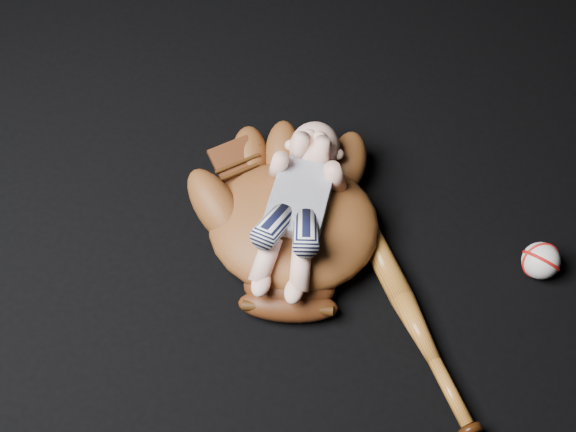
% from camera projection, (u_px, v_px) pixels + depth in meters
% --- Properties ---
extents(baseball_glove, '(0.48, 0.53, 0.14)m').
position_uv_depth(baseball_glove, '(294.00, 220.00, 1.36)').
color(baseball_glove, '#5B2E13').
rests_on(baseball_glove, ground).
extents(newborn_baby, '(0.17, 0.37, 0.15)m').
position_uv_depth(newborn_baby, '(296.00, 208.00, 1.31)').
color(newborn_baby, '#EFB19A').
rests_on(newborn_baby, baseball_glove).
extents(baseball_bat, '(0.32, 0.43, 0.05)m').
position_uv_depth(baseball_bat, '(409.00, 311.00, 1.31)').
color(baseball_bat, '#A15E1F').
rests_on(baseball_bat, ground).
extents(baseball, '(0.07, 0.07, 0.07)m').
position_uv_depth(baseball, '(541.00, 261.00, 1.36)').
color(baseball, white).
rests_on(baseball, ground).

